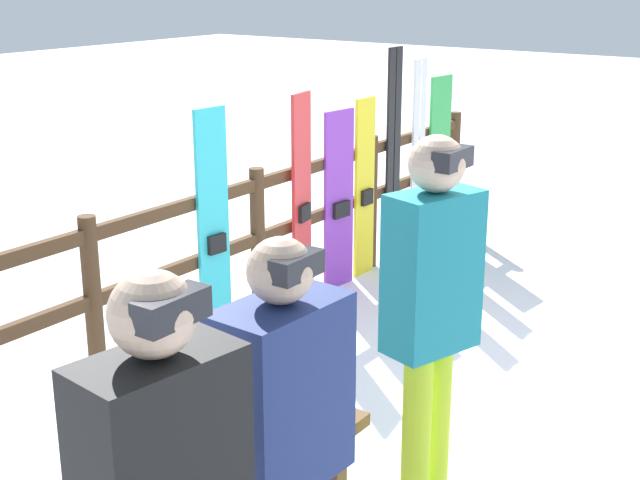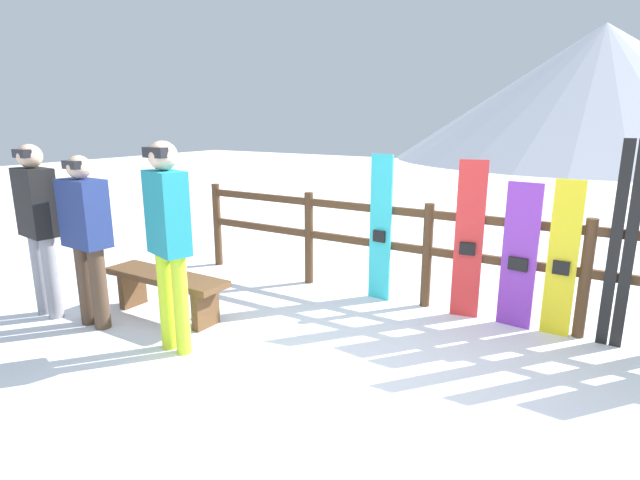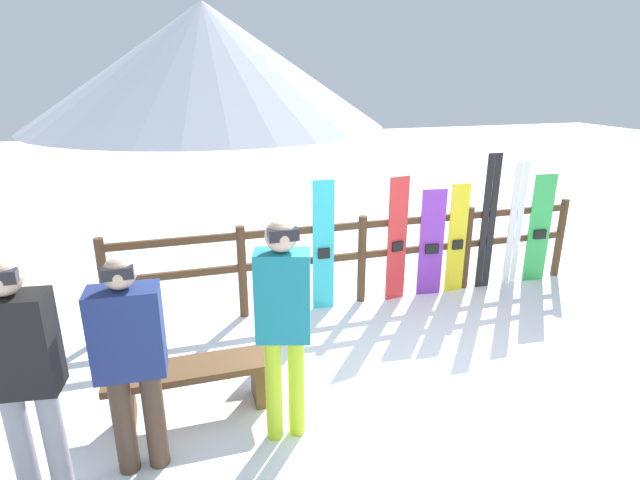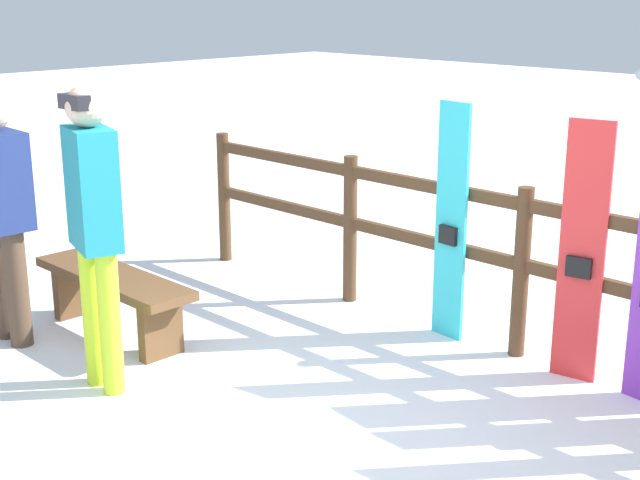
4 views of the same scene
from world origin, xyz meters
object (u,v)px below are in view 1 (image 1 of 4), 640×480
person_navy (283,440)px  ski_pair_white (418,156)px  person_teal (431,306)px  snowboard_yellow (365,188)px  snowboard_green (439,159)px  snowboard_red (302,202)px  snowboard_cyan (214,232)px  snowboard_purple (339,201)px  ski_pair_black (393,157)px

person_navy → ski_pair_white: ski_pair_white is taller
person_teal → ski_pair_white: person_teal is taller
snowboard_yellow → snowboard_green: snowboard_green is taller
person_navy → snowboard_red: size_ratio=1.04×
ski_pair_white → snowboard_cyan: bearing=-179.9°
person_teal → snowboard_purple: 3.09m
person_teal → person_navy: 1.05m
person_navy → snowboard_red: person_navy is taller
person_navy → snowboard_purple: size_ratio=1.17×
snowboard_red → ski_pair_white: bearing=0.1°
person_teal → ski_pair_black: bearing=33.3°
snowboard_red → snowboard_purple: bearing=-0.0°
snowboard_yellow → ski_pair_white: size_ratio=0.86×
ski_pair_black → ski_pair_white: size_ratio=1.08×
person_teal → ski_pair_white: (3.50, 2.03, -0.22)m
snowboard_red → ski_pair_white: 1.66m
person_navy → snowboard_red: 3.55m
ski_pair_white → person_navy: bearing=-155.6°
snowboard_purple → snowboard_green: snowboard_green is taller
person_navy → snowboard_cyan: size_ratio=1.03×
ski_pair_black → ski_pair_white: 0.42m
snowboard_cyan → snowboard_red: bearing=-0.0°
person_teal → snowboard_green: (3.88, 2.02, -0.31)m
ski_pair_black → ski_pair_white: bearing=-0.0°
snowboard_purple → snowboard_yellow: snowboard_yellow is taller
person_teal → snowboard_cyan: (0.92, 2.02, -0.26)m
snowboard_cyan → snowboard_purple: size_ratio=1.14×
ski_pair_white → snowboard_green: size_ratio=1.12×
person_navy → ski_pair_black: ski_pair_black is taller
person_teal → snowboard_cyan: bearing=65.7°
snowboard_red → snowboard_cyan: bearing=180.0°
person_teal → snowboard_red: person_teal is taller
snowboard_purple → ski_pair_white: bearing=0.2°
snowboard_purple → ski_pair_black: (0.79, 0.00, 0.20)m
person_navy → person_teal: bearing=1.9°
ski_pair_white → snowboard_green: bearing=-0.5°
snowboard_cyan → snowboard_yellow: size_ratio=1.10×
snowboard_purple → ski_pair_white: ski_pair_white is taller
snowboard_red → ski_pair_black: ski_pair_black is taller
person_teal → person_navy: size_ratio=1.09×
snowboard_yellow → person_navy: bearing=-150.9°
snowboard_red → snowboard_purple: size_ratio=1.13×
ski_pair_black → snowboard_green: ski_pair_black is taller
ski_pair_black → ski_pair_white: ski_pair_black is taller
snowboard_red → ski_pair_white: size_ratio=0.94×
snowboard_yellow → person_teal: bearing=-142.8°
person_navy → snowboard_yellow: bearing=29.1°
person_navy → snowboard_green: 5.34m
person_navy → snowboard_yellow: 4.24m
snowboard_purple → snowboard_cyan: bearing=180.0°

